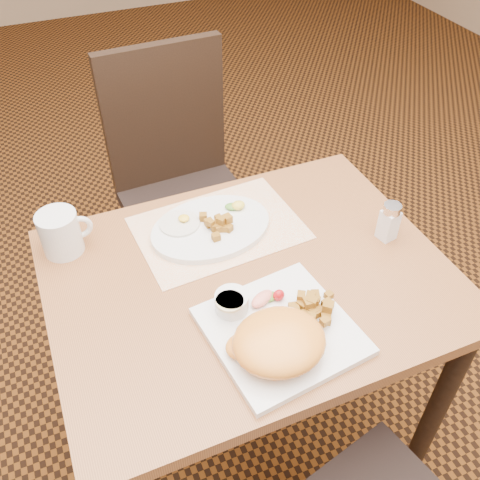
% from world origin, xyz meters
% --- Properties ---
extents(ground, '(8.00, 8.00, 0.00)m').
position_xyz_m(ground, '(0.00, 0.00, 0.00)').
color(ground, black).
rests_on(ground, ground).
extents(table, '(0.90, 0.70, 0.75)m').
position_xyz_m(table, '(0.00, 0.00, 0.64)').
color(table, '#995A2F').
rests_on(table, ground).
extents(chair_far, '(0.44, 0.45, 0.97)m').
position_xyz_m(chair_far, '(0.05, 0.71, 0.54)').
color(chair_far, black).
rests_on(chair_far, ground).
extents(placemat, '(0.42, 0.30, 0.00)m').
position_xyz_m(placemat, '(-0.01, 0.18, 0.75)').
color(placemat, white).
rests_on(placemat, table).
extents(plate_square, '(0.31, 0.31, 0.02)m').
position_xyz_m(plate_square, '(-0.01, -0.18, 0.76)').
color(plate_square, silver).
rests_on(plate_square, table).
extents(plate_oval, '(0.33, 0.26, 0.02)m').
position_xyz_m(plate_oval, '(-0.03, 0.17, 0.76)').
color(plate_oval, silver).
rests_on(plate_oval, placemat).
extents(hollandaise_mound, '(0.19, 0.16, 0.07)m').
position_xyz_m(hollandaise_mound, '(-0.04, -0.23, 0.80)').
color(hollandaise_mound, orange).
rests_on(hollandaise_mound, plate_square).
extents(ramekin, '(0.07, 0.07, 0.04)m').
position_xyz_m(ramekin, '(-0.08, -0.09, 0.79)').
color(ramekin, silver).
rests_on(ramekin, plate_square).
extents(garnish_sq, '(0.08, 0.05, 0.03)m').
position_xyz_m(garnish_sq, '(-0.00, -0.10, 0.78)').
color(garnish_sq, '#387223').
rests_on(garnish_sq, plate_square).
extents(fried_egg, '(0.10, 0.10, 0.02)m').
position_xyz_m(fried_egg, '(-0.10, 0.21, 0.77)').
color(fried_egg, white).
rests_on(fried_egg, plate_oval).
extents(garnish_ov, '(0.06, 0.04, 0.02)m').
position_xyz_m(garnish_ov, '(0.05, 0.21, 0.78)').
color(garnish_ov, '#387223').
rests_on(garnish_ov, plate_oval).
extents(salt_shaker, '(0.05, 0.05, 0.10)m').
position_xyz_m(salt_shaker, '(0.36, -0.01, 0.80)').
color(salt_shaker, white).
rests_on(salt_shaker, table).
extents(coffee_mug, '(0.12, 0.09, 0.11)m').
position_xyz_m(coffee_mug, '(-0.37, 0.25, 0.80)').
color(coffee_mug, silver).
rests_on(coffee_mug, table).
extents(home_fries_sq, '(0.12, 0.10, 0.04)m').
position_xyz_m(home_fries_sq, '(0.07, -0.16, 0.78)').
color(home_fries_sq, '#A16A1A').
rests_on(home_fries_sq, plate_square).
extents(home_fries_ov, '(0.07, 0.10, 0.03)m').
position_xyz_m(home_fries_ov, '(-0.02, 0.16, 0.78)').
color(home_fries_ov, '#A16A1A').
rests_on(home_fries_ov, plate_oval).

